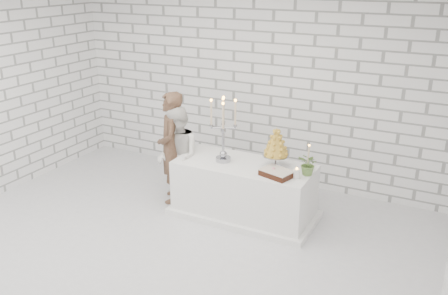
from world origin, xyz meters
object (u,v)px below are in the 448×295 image
Objects in this scene: cake_table at (244,190)px; croquembouche at (276,147)px; bride at (178,156)px; groom at (171,148)px; candelabra at (223,130)px.

croquembouche reaches higher than cake_table.
croquembouche is (1.39, 0.13, 0.32)m from bride.
groom is at bearing -179.38° from cake_table.
groom reaches higher than cake_table.
bride reaches higher than croquembouche.
bride is (-0.99, -0.05, 0.32)m from cake_table.
candelabra is (-0.29, -0.04, 0.81)m from cake_table.
groom is at bearing -154.56° from bride.
croquembouche is at bearing 12.07° from cake_table.
bride is 2.63× the size of croquembouche.
cake_table is at bearing -167.93° from croquembouche.
candelabra is 1.63× the size of croquembouche.
groom is at bearing 178.02° from candelabra.
croquembouche is (0.40, 0.08, 0.64)m from cake_table.
groom is 1.53m from croquembouche.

